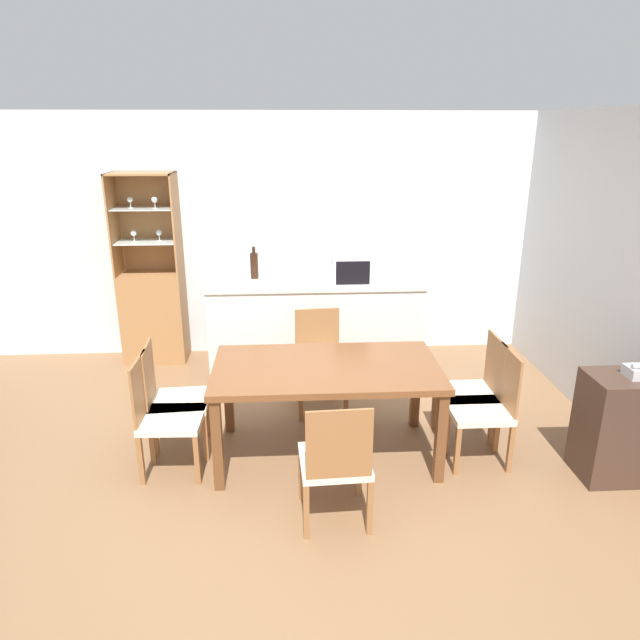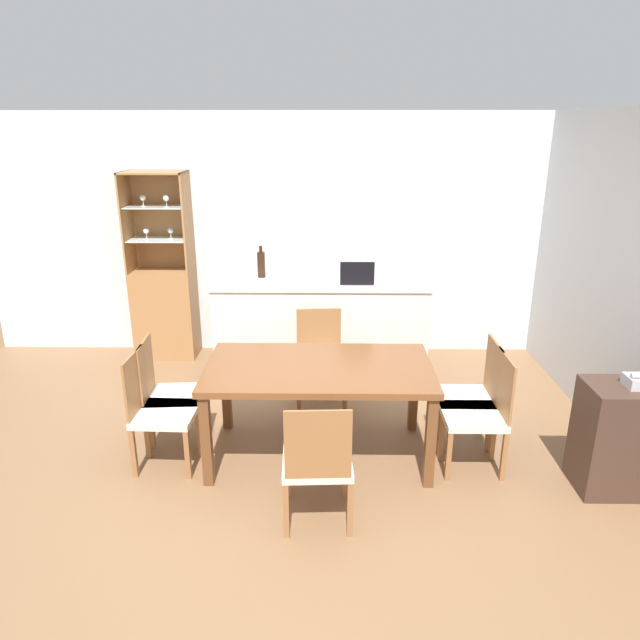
{
  "view_description": "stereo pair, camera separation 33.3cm",
  "coord_description": "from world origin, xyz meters",
  "px_view_note": "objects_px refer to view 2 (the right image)",
  "views": [
    {
      "loc": [
        -0.03,
        -3.43,
        2.4
      ],
      "look_at": [
        0.24,
        1.15,
        0.83
      ],
      "focal_mm": 32.0,
      "sensor_mm": 36.0,
      "label": 1
    },
    {
      "loc": [
        0.3,
        -3.44,
        2.4
      ],
      "look_at": [
        0.24,
        1.15,
        0.83
      ],
      "focal_mm": 32.0,
      "sensor_mm": 36.0,
      "label": 2
    }
  ],
  "objects_px": {
    "dining_chair_head_near": "(317,462)",
    "microwave": "(364,269)",
    "dining_chair_side_right_near": "(479,413)",
    "dining_chair_head_far": "(320,362)",
    "dining_table": "(319,376)",
    "display_cabinet": "(165,301)",
    "dining_chair_side_right_far": "(470,396)",
    "dining_chair_side_left_near": "(159,411)",
    "wine_bottle": "(261,264)",
    "dining_chair_side_left_far": "(169,394)",
    "side_cabinet": "(619,438)",
    "telephone": "(640,381)"
  },
  "relations": [
    {
      "from": "display_cabinet",
      "to": "dining_chair_head_far",
      "type": "xyz_separation_m",
      "value": [
        1.69,
        -1.21,
        -0.18
      ]
    },
    {
      "from": "dining_chair_head_near",
      "to": "telephone",
      "type": "relative_size",
      "value": 4.75
    },
    {
      "from": "side_cabinet",
      "to": "dining_chair_side_right_far",
      "type": "bearing_deg",
      "value": 148.53
    },
    {
      "from": "dining_chair_head_near",
      "to": "side_cabinet",
      "type": "distance_m",
      "value": 2.08
    },
    {
      "from": "dining_chair_side_left_far",
      "to": "dining_chair_head_far",
      "type": "height_order",
      "value": "same"
    },
    {
      "from": "dining_chair_side_left_near",
      "to": "dining_chair_side_right_near",
      "type": "height_order",
      "value": "same"
    },
    {
      "from": "dining_chair_head_near",
      "to": "dining_chair_side_left_near",
      "type": "bearing_deg",
      "value": 148.0
    },
    {
      "from": "dining_chair_side_right_near",
      "to": "telephone",
      "type": "relative_size",
      "value": 4.75
    },
    {
      "from": "dining_table",
      "to": "dining_chair_head_near",
      "type": "relative_size",
      "value": 1.91
    },
    {
      "from": "dining_chair_head_far",
      "to": "microwave",
      "type": "xyz_separation_m",
      "value": [
        0.41,
        0.68,
        0.68
      ]
    },
    {
      "from": "telephone",
      "to": "dining_chair_side_left_near",
      "type": "bearing_deg",
      "value": 175.11
    },
    {
      "from": "dining_chair_side_left_near",
      "to": "microwave",
      "type": "bearing_deg",
      "value": 137.65
    },
    {
      "from": "microwave",
      "to": "display_cabinet",
      "type": "bearing_deg",
      "value": 165.65
    },
    {
      "from": "dining_table",
      "to": "dining_chair_side_right_far",
      "type": "relative_size",
      "value": 1.91
    },
    {
      "from": "dining_table",
      "to": "side_cabinet",
      "type": "relative_size",
      "value": 2.14
    },
    {
      "from": "dining_chair_side_right_far",
      "to": "dining_chair_head_near",
      "type": "xyz_separation_m",
      "value": [
        -1.16,
        -0.93,
        0.0
      ]
    },
    {
      "from": "dining_chair_side_left_far",
      "to": "dining_chair_head_far",
      "type": "xyz_separation_m",
      "value": [
        1.16,
        0.66,
        0.0
      ]
    },
    {
      "from": "dining_chair_head_far",
      "to": "microwave",
      "type": "bearing_deg",
      "value": -125.53
    },
    {
      "from": "side_cabinet",
      "to": "telephone",
      "type": "relative_size",
      "value": 4.24
    },
    {
      "from": "dining_chair_side_left_far",
      "to": "dining_chair_side_left_near",
      "type": "distance_m",
      "value": 0.27
    },
    {
      "from": "dining_chair_side_left_far",
      "to": "dining_chair_head_near",
      "type": "distance_m",
      "value": 1.49
    },
    {
      "from": "dining_chair_side_left_far",
      "to": "wine_bottle",
      "type": "xyz_separation_m",
      "value": [
        0.57,
        1.51,
        0.68
      ]
    },
    {
      "from": "dining_chair_side_left_near",
      "to": "dining_chair_head_near",
      "type": "height_order",
      "value": "same"
    },
    {
      "from": "dining_chair_head_near",
      "to": "dining_table",
      "type": "bearing_deg",
      "value": 87.53
    },
    {
      "from": "dining_table",
      "to": "side_cabinet",
      "type": "distance_m",
      "value": 2.1
    },
    {
      "from": "dining_chair_side_right_far",
      "to": "microwave",
      "type": "relative_size",
      "value": 1.76
    },
    {
      "from": "dining_chair_side_left_near",
      "to": "side_cabinet",
      "type": "distance_m",
      "value": 3.22
    },
    {
      "from": "display_cabinet",
      "to": "dining_chair_side_left_far",
      "type": "relative_size",
      "value": 2.26
    },
    {
      "from": "dining_chair_head_far",
      "to": "dining_chair_head_near",
      "type": "height_order",
      "value": "same"
    },
    {
      "from": "display_cabinet",
      "to": "side_cabinet",
      "type": "xyz_separation_m",
      "value": [
        3.74,
        -2.41,
        -0.22
      ]
    },
    {
      "from": "dining_chair_head_near",
      "to": "microwave",
      "type": "distance_m",
      "value": 2.4
    },
    {
      "from": "dining_chair_head_far",
      "to": "dining_chair_head_near",
      "type": "xyz_separation_m",
      "value": [
        0.01,
        -1.58,
        0.0
      ]
    },
    {
      "from": "display_cabinet",
      "to": "dining_chair_head_near",
      "type": "height_order",
      "value": "display_cabinet"
    },
    {
      "from": "dining_chair_side_left_far",
      "to": "dining_chair_side_right_near",
      "type": "xyz_separation_m",
      "value": [
        2.33,
        -0.27,
        0.0
      ]
    },
    {
      "from": "microwave",
      "to": "telephone",
      "type": "relative_size",
      "value": 2.7
    },
    {
      "from": "dining_chair_side_left_far",
      "to": "dining_chair_head_far",
      "type": "distance_m",
      "value": 1.33
    },
    {
      "from": "wine_bottle",
      "to": "dining_chair_side_right_near",
      "type": "bearing_deg",
      "value": -45.31
    },
    {
      "from": "display_cabinet",
      "to": "dining_chair_head_far",
      "type": "bearing_deg",
      "value": -35.74
    },
    {
      "from": "display_cabinet",
      "to": "telephone",
      "type": "distance_m",
      "value": 4.51
    },
    {
      "from": "dining_chair_side_right_near",
      "to": "wine_bottle",
      "type": "relative_size",
      "value": 2.77
    },
    {
      "from": "dining_chair_side_left_near",
      "to": "wine_bottle",
      "type": "relative_size",
      "value": 2.77
    },
    {
      "from": "dining_chair_side_right_far",
      "to": "side_cabinet",
      "type": "xyz_separation_m",
      "value": [
        0.88,
        -0.54,
        -0.04
      ]
    },
    {
      "from": "display_cabinet",
      "to": "side_cabinet",
      "type": "relative_size",
      "value": 2.53
    },
    {
      "from": "dining_chair_side_right_near",
      "to": "dining_chair_head_far",
      "type": "bearing_deg",
      "value": 51.44
    },
    {
      "from": "dining_chair_side_right_far",
      "to": "wine_bottle",
      "type": "distance_m",
      "value": 2.41
    },
    {
      "from": "dining_chair_side_left_near",
      "to": "dining_chair_side_right_near",
      "type": "xyz_separation_m",
      "value": [
        2.33,
        -0.0,
        0.0
      ]
    },
    {
      "from": "dining_chair_side_left_far",
      "to": "side_cabinet",
      "type": "relative_size",
      "value": 1.12
    },
    {
      "from": "dining_chair_head_near",
      "to": "dining_chair_side_right_far",
      "type": "bearing_deg",
      "value": 36.03
    },
    {
      "from": "display_cabinet",
      "to": "dining_chair_head_near",
      "type": "distance_m",
      "value": 3.28
    },
    {
      "from": "dining_chair_side_left_far",
      "to": "side_cabinet",
      "type": "distance_m",
      "value": 3.26
    }
  ]
}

